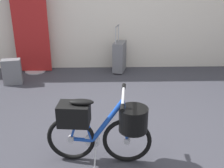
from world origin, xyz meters
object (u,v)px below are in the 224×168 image
at_px(floor_banner_stand, 30,24).
at_px(backpack_on_floor, 12,72).
at_px(rolling_suitcase, 119,57).
at_px(folding_bike_foreground, 104,125).

relative_size(floor_banner_stand, backpack_on_floor, 4.66).
xyz_separation_m(floor_banner_stand, rolling_suitcase, (1.52, -0.04, -0.57)).
bearing_deg(folding_bike_foreground, rolling_suitcase, 83.70).
height_order(floor_banner_stand, backpack_on_floor, floor_banner_stand).
xyz_separation_m(floor_banner_stand, backpack_on_floor, (-0.22, -0.57, -0.66)).
bearing_deg(floor_banner_stand, folding_bike_foreground, -64.24).
distance_m(folding_bike_foreground, rolling_suitcase, 2.55).
xyz_separation_m(folding_bike_foreground, rolling_suitcase, (0.28, 2.54, -0.10)).
bearing_deg(backpack_on_floor, rolling_suitcase, 16.96).
bearing_deg(backpack_on_floor, folding_bike_foreground, -53.91).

